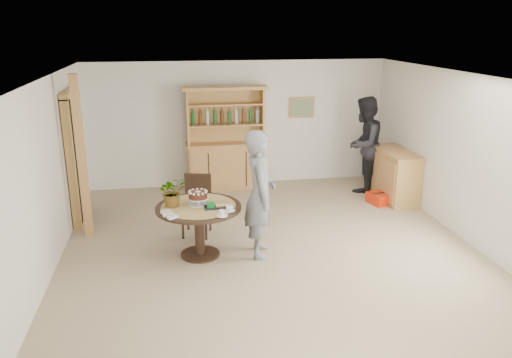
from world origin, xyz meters
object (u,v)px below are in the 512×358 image
object	(u,v)px
teen_boy	(260,194)
red_suitcase	(385,197)
sideboard	(395,175)
adult_person	(364,144)
hutch	(226,154)
dining_table	(199,216)
dining_chair	(197,201)

from	to	relation	value
teen_boy	red_suitcase	world-z (taller)	teen_boy
sideboard	adult_person	size ratio (longest dim) A/B	0.68
teen_boy	hutch	bearing A→B (deg)	8.09
sideboard	dining_table	xyz separation A→B (m)	(-3.77, -1.80, 0.13)
adult_person	hutch	bearing A→B (deg)	-57.19
hutch	dining_chair	size ratio (longest dim) A/B	2.16
sideboard	red_suitcase	xyz separation A→B (m)	(-0.24, -0.16, -0.37)
dining_table	dining_chair	distance (m)	0.83
hutch	teen_boy	xyz separation A→B (m)	(0.12, -3.14, 0.22)
dining_table	red_suitcase	world-z (taller)	dining_table
hutch	dining_chair	world-z (taller)	hutch
red_suitcase	dining_table	bearing A→B (deg)	-170.35
dining_chair	adult_person	size ratio (longest dim) A/B	0.51
dining_chair	teen_boy	distance (m)	1.30
sideboard	dining_chair	world-z (taller)	dining_chair
red_suitcase	dining_chair	bearing A→B (deg)	177.77
dining_chair	red_suitcase	distance (m)	3.63
hutch	teen_boy	distance (m)	3.15
dining_table	adult_person	world-z (taller)	adult_person
red_suitcase	hutch	bearing A→B (deg)	138.21
sideboard	red_suitcase	distance (m)	0.47
dining_table	teen_boy	world-z (taller)	teen_boy
sideboard	dining_table	distance (m)	4.18
hutch	sideboard	size ratio (longest dim) A/B	1.62
adult_person	red_suitcase	distance (m)	1.15
hutch	red_suitcase	xyz separation A→B (m)	(2.80, -1.41, -0.59)
dining_chair	red_suitcase	xyz separation A→B (m)	(3.51, 0.81, -0.43)
dining_chair	teen_boy	xyz separation A→B (m)	(0.83, -0.93, 0.37)
dining_table	teen_boy	distance (m)	0.91
hutch	teen_boy	bearing A→B (deg)	-87.87
dining_table	red_suitcase	distance (m)	3.92
teen_boy	red_suitcase	size ratio (longest dim) A/B	2.66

